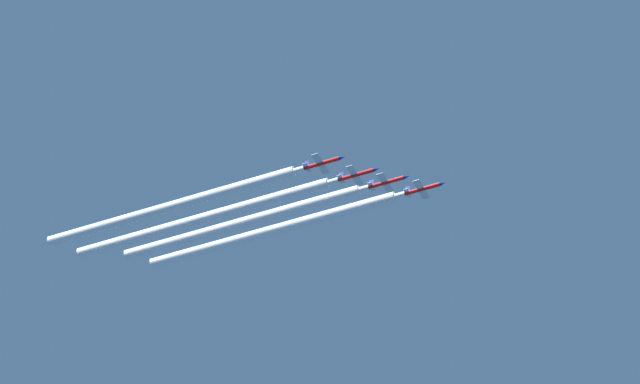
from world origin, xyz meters
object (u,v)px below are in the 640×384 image
object	(u,v)px
jet_lead	(424,188)
jet_second_echelon	(388,182)
jet_fourth_echelon	(323,163)
jet_third_echelon	(357,174)

from	to	relation	value
jet_lead	jet_second_echelon	distance (m)	10.83
jet_second_echelon	jet_fourth_echelon	bearing A→B (deg)	-38.83
jet_lead	jet_fourth_echelon	bearing A→B (deg)	-40.29
jet_second_echelon	jet_fourth_echelon	world-z (taller)	jet_second_echelon
jet_second_echelon	jet_third_echelon	distance (m)	8.98
jet_third_echelon	jet_fourth_echelon	world-z (taller)	jet_third_echelon
jet_lead	jet_second_echelon	size ratio (longest dim) A/B	1.00
jet_lead	jet_fourth_echelon	world-z (taller)	jet_lead
jet_second_echelon	jet_third_echelon	world-z (taller)	jet_second_echelon
jet_lead	jet_second_echelon	world-z (taller)	jet_lead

